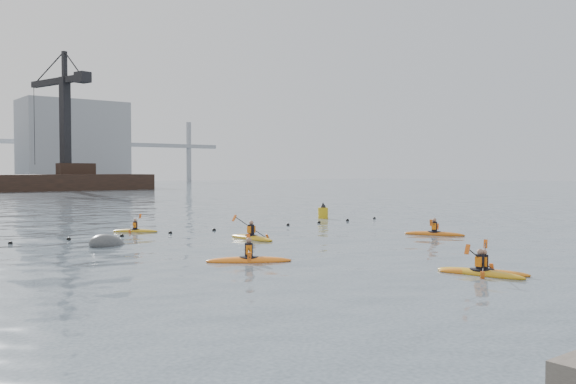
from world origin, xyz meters
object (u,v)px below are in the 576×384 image
kayaker_1 (480,272)px  kayaker_4 (434,233)px  kayaker_5 (135,230)px  mooring_buoy (107,245)px  kayaker_3 (251,237)px  kayaker_0 (484,272)px  kayaker_2 (249,259)px  nav_buoy (323,213)px

kayaker_1 → kayaker_4: kayaker_1 is taller
kayaker_5 → mooring_buoy: 6.90m
kayaker_3 → kayaker_0: bearing=-92.2°
kayaker_0 → kayaker_1: 0.22m
kayaker_2 → kayaker_5: kayaker_5 is taller
kayaker_1 → nav_buoy: nav_buoy is taller
kayaker_0 → kayaker_5: bearing=67.6°
kayaker_1 → kayaker_2: kayaker_1 is taller
kayaker_5 → nav_buoy: size_ratio=1.70×
kayaker_2 → mooring_buoy: kayaker_2 is taller
kayaker_2 → kayaker_4: (14.68, 2.06, -0.00)m
kayaker_0 → kayaker_1: (-0.22, 0.02, 0.00)m
kayaker_4 → kayaker_0: bearing=16.8°
kayaker_0 → kayaker_2: kayaker_0 is taller
kayaker_1 → kayaker_0: bearing=-17.4°
kayaker_0 → mooring_buoy: bearing=82.6°
kayaker_3 → nav_buoy: (12.84, 8.60, 0.33)m
kayaker_1 → kayaker_4: 13.90m
kayaker_0 → kayaker_1: bearing=142.0°
kayaker_1 → kayaker_3: kayaker_3 is taller
kayaker_3 → nav_buoy: 15.46m
kayaker_2 → kayaker_3: (4.91, 6.97, 0.00)m
kayaker_3 → kayaker_4: bearing=-29.7°
kayaker_1 → mooring_buoy: kayaker_1 is taller
kayaker_3 → kayaker_5: 8.50m
kayaker_4 → kayaker_5: kayaker_5 is taller
mooring_buoy → nav_buoy: bearing=17.6°
kayaker_3 → nav_buoy: size_ratio=2.52×
kayaker_3 → kayaker_5: size_ratio=1.48×
kayaker_2 → kayaker_5: 14.83m
kayaker_1 → kayaker_5: kayaker_1 is taller
kayaker_0 → mooring_buoy: kayaker_0 is taller
kayaker_0 → nav_buoy: bearing=30.1°
kayaker_2 → kayaker_3: 8.53m
kayaker_0 → mooring_buoy: 18.60m
kayaker_2 → kayaker_5: (1.48, 14.75, -0.02)m
kayaker_5 → nav_buoy: bearing=-43.3°
kayaker_5 → nav_buoy: (16.28, 0.82, 0.36)m
kayaker_3 → kayaker_2: bearing=-128.1°
kayaker_1 → nav_buoy: bearing=50.2°
kayaker_0 → kayaker_5: size_ratio=1.24×
kayaker_1 → mooring_buoy: (-7.41, 16.94, -0.10)m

